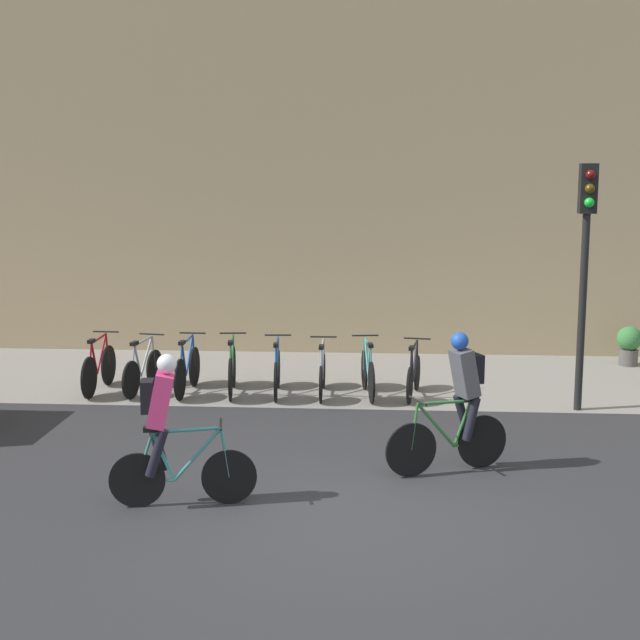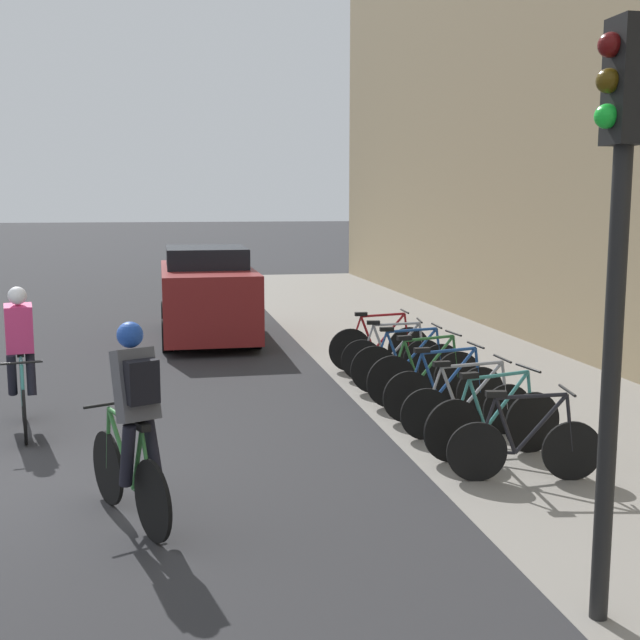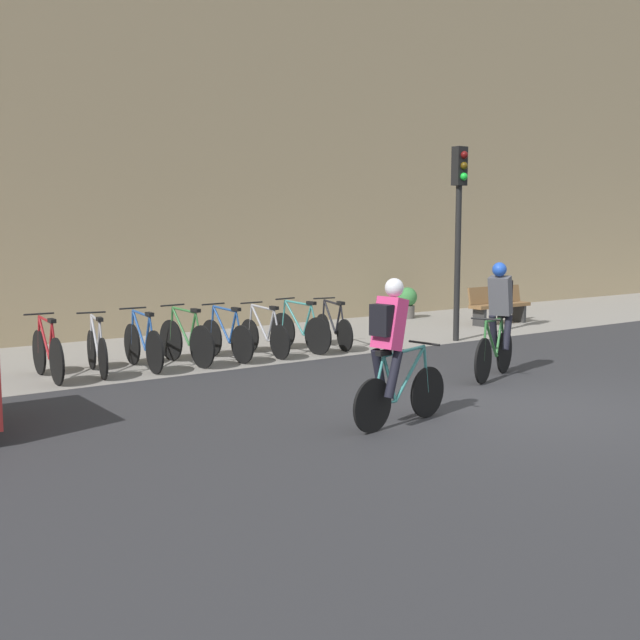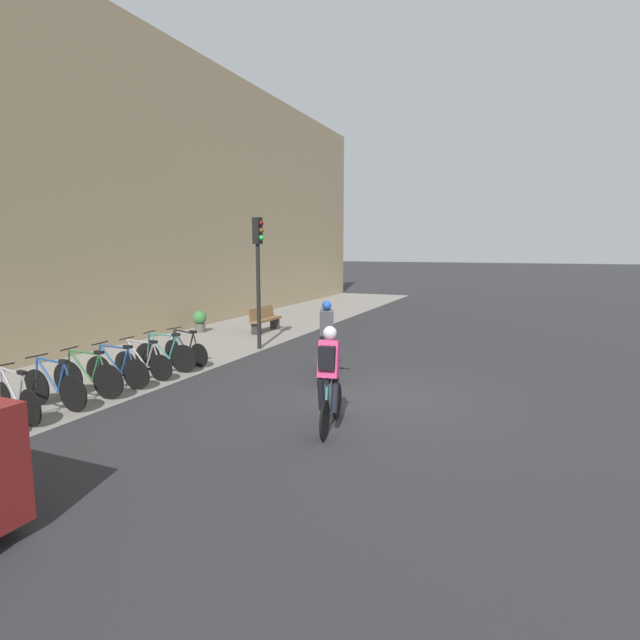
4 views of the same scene
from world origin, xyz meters
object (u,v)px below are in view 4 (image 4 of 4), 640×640
at_px(cyclist_grey, 327,336).
at_px(parked_bike_1, 15,399).
at_px(parked_bike_2, 54,387).
at_px(bench, 264,319).
at_px(cyclist_pink, 329,376).
at_px(parked_bike_3, 88,377).
at_px(parked_bike_4, 117,370).
at_px(traffic_light_pole, 258,259).
at_px(potted_plant, 200,320).
at_px(parked_bike_7, 186,350).
at_px(parked_bike_6, 165,355).
at_px(parked_bike_5, 143,363).

xyz_separation_m(cyclist_grey, parked_bike_1, (-5.05, 3.76, -0.55)).
relative_size(parked_bike_2, bench, 1.01).
xyz_separation_m(cyclist_pink, parked_bike_2, (-0.90, 5.20, -0.54)).
bearing_deg(parked_bike_3, parked_bike_2, -179.96).
distance_m(parked_bike_1, parked_bike_4, 2.31).
relative_size(cyclist_grey, parked_bike_4, 1.08).
height_order(parked_bike_4, traffic_light_pole, traffic_light_pole).
distance_m(cyclist_pink, parked_bike_3, 5.23).
bearing_deg(bench, potted_plant, 116.08).
height_order(cyclist_grey, parked_bike_7, cyclist_grey).
distance_m(cyclist_grey, parked_bike_6, 3.98).
bearing_deg(parked_bike_6, bench, 6.37).
bearing_deg(parked_bike_7, parked_bike_4, 179.99).
xyz_separation_m(parked_bike_4, bench, (7.62, 0.68, 0.07)).
distance_m(parked_bike_4, parked_bike_6, 1.54).
bearing_deg(parked_bike_1, parked_bike_4, -0.01).
xyz_separation_m(cyclist_pink, potted_plant, (7.25, 7.95, -0.51)).
bearing_deg(parked_bike_2, cyclist_grey, -41.29).
bearing_deg(cyclist_grey, parked_bike_4, 126.06).
xyz_separation_m(parked_bike_1, bench, (9.93, 0.68, 0.08)).
xyz_separation_m(cyclist_pink, parked_bike_6, (2.18, 5.20, -0.54)).
relative_size(parked_bike_1, potted_plant, 2.05).
bearing_deg(parked_bike_3, parked_bike_1, -179.97).
distance_m(cyclist_pink, cyclist_grey, 3.68).
xyz_separation_m(cyclist_pink, parked_bike_1, (-1.67, 5.20, -0.55)).
bearing_deg(cyclist_pink, parked_bike_5, 74.79).
bearing_deg(parked_bike_4, parked_bike_6, 0.02).
distance_m(parked_bike_4, potted_plant, 7.15).
xyz_separation_m(parked_bike_2, parked_bike_4, (1.54, -0.00, -0.01)).
relative_size(parked_bike_2, parked_bike_3, 1.01).
bearing_deg(parked_bike_4, traffic_light_pole, -8.09).
distance_m(parked_bike_2, parked_bike_4, 1.54).
distance_m(parked_bike_2, bench, 9.18).
height_order(parked_bike_3, parked_bike_7, parked_bike_3).
bearing_deg(potted_plant, parked_bike_3, -159.56).
distance_m(parked_bike_3, traffic_light_pole, 6.13).
height_order(cyclist_pink, parked_bike_3, cyclist_pink).
bearing_deg(parked_bike_1, bench, 3.91).
height_order(cyclist_grey, parked_bike_4, cyclist_grey).
xyz_separation_m(cyclist_grey, parked_bike_5, (-1.96, 3.76, -0.56)).
xyz_separation_m(traffic_light_pole, potted_plant, (1.71, 3.44, -2.23)).
relative_size(parked_bike_6, potted_plant, 2.13).
relative_size(parked_bike_5, potted_plant, 2.11).
distance_m(parked_bike_5, bench, 6.88).
bearing_deg(parked_bike_3, parked_bike_5, -0.08).
distance_m(cyclist_grey, bench, 6.61).
distance_m(cyclist_pink, parked_bike_1, 5.49).
distance_m(cyclist_pink, parked_bike_2, 5.31).
bearing_deg(parked_bike_7, traffic_light_pole, -15.07).
xyz_separation_m(parked_bike_1, parked_bike_5, (3.08, -0.00, -0.01)).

